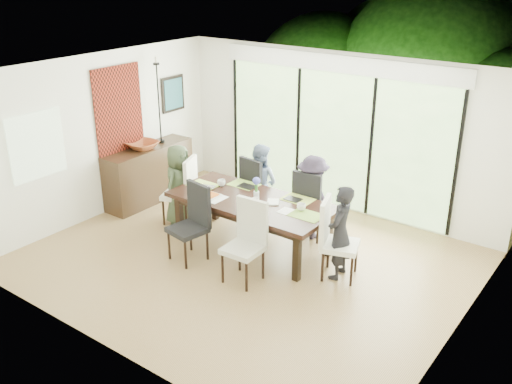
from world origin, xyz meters
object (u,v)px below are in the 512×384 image
Objects in this scene: laptop at (204,188)px; cup_b at (256,201)px; sideboard at (149,174)px; bowl at (143,145)px; table_top at (252,201)px; person_right_end at (340,233)px; vase at (256,195)px; cup_a at (221,183)px; chair_left_end at (178,190)px; person_far_left at (260,183)px; chair_far_left at (261,188)px; person_far_right at (312,197)px; chair_near_left at (187,224)px; cup_c at (301,207)px; chair_near_right at (243,243)px; chair_far_right at (313,202)px; person_left_end at (179,184)px; chair_right_end at (341,239)px.

cup_b is at bearing -19.97° from laptop.
sideboard is 0.57m from bowl.
table_top is 1.48m from person_right_end.
table_top is 0.12m from vase.
cup_a is 1.90m from sideboard.
chair_left_end is 0.85× the size of person_far_left.
chair_far_left is 0.98m from vase.
chair_left_end is 1.34m from person_far_left.
person_right_end is 12.90× the size of cup_b.
person_far_right is (-0.93, 0.83, 0.00)m from person_right_end.
cup_c is at bearing 46.86° from chair_near_left.
chair_far_left reaches higher than laptop.
sideboard is (-4.04, 0.36, -0.17)m from person_right_end.
chair_left_end is 1.19m from bowl.
sideboard is at bearing -103.12° from person_right_end.
chair_near_right is (0.95, -1.72, 0.00)m from chair_far_left.
cup_c is (1.25, -0.75, 0.26)m from chair_far_left.
table_top is 2.18× the size of chair_left_end.
chair_near_left is at bearing 54.66° from chair_far_right.
person_right_end is at bearing 165.74° from chair_far_left.
person_left_end is 1.15m from sideboard.
cup_b is (1.65, -0.10, 0.25)m from chair_left_end.
chair_far_left is 3.33× the size of laptop.
vase is (-0.45, 0.92, 0.27)m from chair_near_right.
chair_near_right reaches higher than cup_b.
person_far_left is at bearing 118.47° from table_top.
chair_near_right is 1.05m from cup_c.
chair_right_end is 1.00× the size of chair_near_right.
cup_c reaches higher than cup_b.
chair_far_right is at bearing -176.55° from person_far_left.
vase is at bearing -7.59° from cup_a.
cup_b is (0.15, -0.10, 0.08)m from table_top.
person_right_end is 2.34m from laptop.
table_top is at bearing 146.31° from cup_b.
chair_near_right is at bearing -49.67° from laptop.
laptop is (-1.40, -0.93, 0.12)m from person_far_right.
chair_right_end and chair_far_right have the same top height.
person_far_left is (-0.45, 0.83, -0.08)m from table_top.
cup_a is 1.24× the size of cup_b.
chair_left_end is 9.17× the size of vase.
chair_far_left is 2.24m from bowl.
chair_near_left is (-0.05, -1.72, 0.00)m from chair_far_left.
vase is at bearing 124.97° from person_far_left.
chair_far_left is at bearing 122.01° from vase.
cup_a is (0.78, 0.15, 0.16)m from person_left_end.
chair_near_left reaches higher than vase.
person_left_end is 2.19m from person_far_right.
chair_near_left is at bearing -143.16° from person_left_end.
person_left_end reaches higher than chair_left_end.
person_left_end reaches higher than vase.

